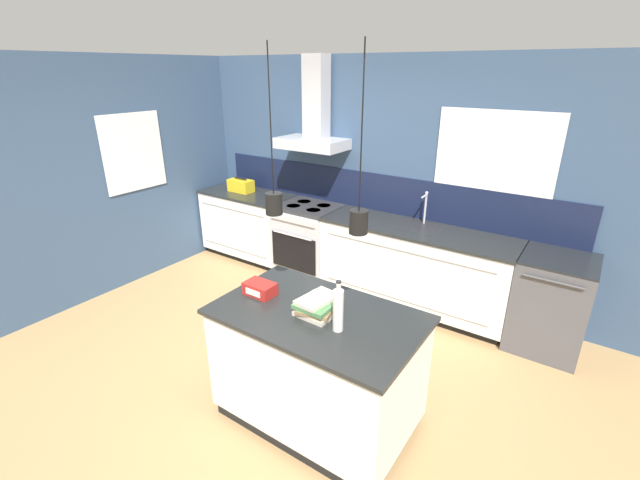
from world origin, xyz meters
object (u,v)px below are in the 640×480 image
at_px(yellow_toolbox, 241,186).
at_px(red_supply_box, 260,289).
at_px(oven_range, 309,240).
at_px(book_stack, 317,306).
at_px(bottle_on_island, 338,309).
at_px(dishwasher, 550,303).

bearing_deg(yellow_toolbox, red_supply_box, -43.20).
xyz_separation_m(oven_range, book_stack, (1.47, -1.93, 0.51)).
xyz_separation_m(bottle_on_island, red_supply_box, (-0.72, 0.07, -0.10)).
distance_m(oven_range, book_stack, 2.48).
bearing_deg(yellow_toolbox, bottle_on_island, -35.90).
distance_m(oven_range, bottle_on_island, 2.71).
height_order(oven_range, yellow_toolbox, yellow_toolbox).
height_order(dishwasher, book_stack, book_stack).
bearing_deg(bottle_on_island, yellow_toolbox, 144.10).
distance_m(dishwasher, bottle_on_island, 2.36).
xyz_separation_m(dishwasher, bottle_on_island, (-1.03, -2.04, 0.60)).
height_order(bottle_on_island, red_supply_box, bottle_on_island).
relative_size(dishwasher, red_supply_box, 4.03).
distance_m(book_stack, red_supply_box, 0.49).
relative_size(dishwasher, yellow_toolbox, 2.68).
bearing_deg(dishwasher, red_supply_box, -131.51).
bearing_deg(red_supply_box, yellow_toolbox, 136.80).
bearing_deg(book_stack, oven_range, 127.26).
height_order(oven_range, bottle_on_island, bottle_on_island).
distance_m(dishwasher, book_stack, 2.36).
relative_size(oven_range, yellow_toolbox, 2.68).
bearing_deg(book_stack, dishwasher, 57.19).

